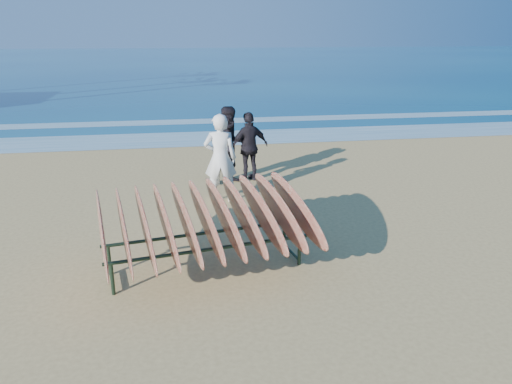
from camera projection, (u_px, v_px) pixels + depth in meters
The scene contains 8 objects.
ground at pixel (264, 260), 8.37m from camera, with size 120.00×120.00×0.00m, color tan.
ocean at pixel (182, 62), 59.95m from camera, with size 160.00×160.00×0.00m, color navy.
foam_near at pixel (214, 138), 17.75m from camera, with size 160.00×160.00×0.00m, color white.
foam_far at pixel (207, 121), 21.03m from camera, with size 160.00×160.00×0.00m, color white.
surfboard_rack at pixel (205, 219), 7.78m from camera, with size 3.54×2.98×1.39m.
person_white at pixel (220, 158), 11.00m from camera, with size 0.72×0.47×1.97m, color silver.
person_dark_a at pixel (231, 145), 12.32m from camera, with size 0.93×0.73×1.92m, color black.
person_dark_b at pixel (249, 147), 12.56m from camera, with size 1.03×0.43×1.75m, color black.
Camera 1 is at (-1.37, -7.48, 3.69)m, focal length 35.00 mm.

